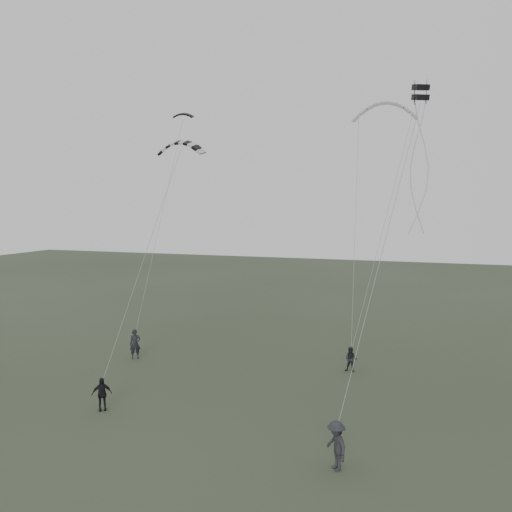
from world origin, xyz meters
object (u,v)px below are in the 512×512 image
(flyer_left, at_px, (135,344))
(flyer_center, at_px, (102,394))
(flyer_right, at_px, (351,359))
(kite_pale_large, at_px, (385,103))
(kite_striped, at_px, (181,142))
(kite_box, at_px, (421,92))
(kite_dark_small, at_px, (183,114))
(flyer_far, at_px, (336,445))

(flyer_left, xyz_separation_m, flyer_center, (2.95, -7.67, -0.16))
(flyer_right, distance_m, kite_pale_large, 17.91)
(flyer_right, height_order, kite_striped, kite_striped)
(kite_pale_large, height_order, kite_box, kite_pale_large)
(kite_dark_small, bearing_deg, flyer_left, -111.27)
(flyer_center, relative_size, kite_striped, 0.55)
(flyer_left, distance_m, flyer_far, 17.43)
(flyer_left, relative_size, kite_pale_large, 0.43)
(flyer_center, bearing_deg, kite_pale_large, 17.18)
(kite_dark_small, height_order, kite_striped, kite_dark_small)
(flyer_center, relative_size, kite_box, 2.31)
(flyer_right, bearing_deg, flyer_left, -167.82)
(flyer_far, bearing_deg, flyer_center, -136.54)
(flyer_center, bearing_deg, kite_striped, 49.11)
(flyer_right, height_order, flyer_far, flyer_far)
(flyer_left, xyz_separation_m, flyer_far, (14.60, -9.52, -0.02))
(flyer_left, xyz_separation_m, kite_box, (17.13, -3.04, 14.01))
(flyer_left, relative_size, kite_dark_small, 1.32)
(kite_pale_large, bearing_deg, flyer_center, -129.67)
(flyer_center, height_order, kite_pale_large, kite_pale_large)
(kite_dark_small, relative_size, kite_pale_large, 0.32)
(flyer_center, bearing_deg, flyer_far, -47.28)
(kite_striped, bearing_deg, flyer_left, -179.63)
(kite_striped, distance_m, kite_box, 14.27)
(flyer_center, height_order, kite_box, kite_box)
(flyer_far, xyz_separation_m, kite_striped, (-11.28, 9.84, 12.75))
(flyer_left, distance_m, kite_box, 22.33)
(flyer_center, bearing_deg, kite_box, -20.15)
(flyer_center, distance_m, kite_box, 20.57)
(flyer_left, bearing_deg, kite_pale_large, -1.78)
(flyer_center, xyz_separation_m, kite_pale_large, (11.70, 16.97, 16.18))
(flyer_far, bearing_deg, flyer_left, -160.59)
(flyer_center, bearing_deg, flyer_left, 72.81)
(kite_striped, bearing_deg, kite_pale_large, 33.35)
(flyer_right, height_order, kite_pale_large, kite_pale_large)
(flyer_right, distance_m, kite_dark_small, 20.72)
(flyer_center, height_order, flyer_far, flyer_far)
(flyer_left, relative_size, flyer_right, 1.29)
(flyer_left, relative_size, flyer_center, 1.19)
(flyer_right, xyz_separation_m, kite_pale_large, (1.04, 7.46, 16.24))
(flyer_left, bearing_deg, flyer_center, -103.15)
(kite_pale_large, distance_m, kite_box, 12.75)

